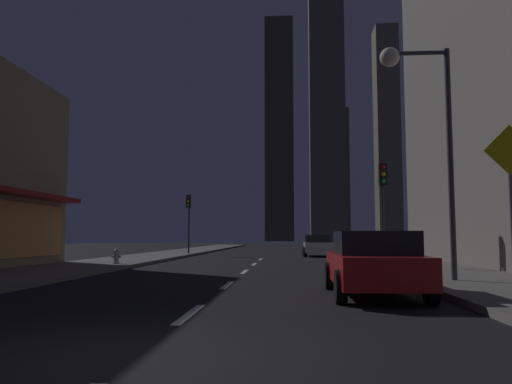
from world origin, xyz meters
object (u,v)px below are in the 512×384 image
car_parked_near (374,263)px  street_lamp_right (419,104)px  car_parked_far (317,245)px  pedestrian_crossing_sign (511,197)px  traffic_light_near_right (383,191)px  fire_hydrant_far_left (116,257)px  traffic_light_far_left (189,211)px

car_parked_near → street_lamp_right: size_ratio=0.64×
car_parked_far → pedestrian_crossing_sign: (2.00, -25.52, 1.28)m
traffic_light_near_right → car_parked_near: bearing=-101.9°
car_parked_far → pedestrian_crossing_sign: bearing=-85.5°
car_parked_far → car_parked_near: bearing=-90.0°
fire_hydrant_far_left → traffic_light_near_right: bearing=-5.8°
car_parked_far → traffic_light_far_left: size_ratio=1.01×
car_parked_near → car_parked_far: same height
car_parked_far → street_lamp_right: street_lamp_right is taller
car_parked_near → pedestrian_crossing_sign: (2.00, -2.48, 1.28)m
car_parked_far → pedestrian_crossing_sign: size_ratio=1.34×
car_parked_far → pedestrian_crossing_sign: pedestrian_crossing_sign is taller
car_parked_far → street_lamp_right: 20.93m
car_parked_near → pedestrian_crossing_sign: pedestrian_crossing_sign is taller
traffic_light_near_right → pedestrian_crossing_sign: bearing=-89.5°
fire_hydrant_far_left → traffic_light_near_right: traffic_light_near_right is taller
car_parked_near → traffic_light_far_left: traffic_light_far_left is taller
fire_hydrant_far_left → street_lamp_right: (11.28, -7.54, 4.61)m
traffic_light_near_right → street_lamp_right: bearing=-91.1°
car_parked_far → fire_hydrant_far_left: 15.99m
street_lamp_right → pedestrian_crossing_sign: 5.96m
traffic_light_far_left → pedestrian_crossing_sign: (11.10, -26.31, -1.18)m
traffic_light_far_left → pedestrian_crossing_sign: bearing=-67.1°
car_parked_near → traffic_light_far_left: 25.62m
car_parked_near → fire_hydrant_far_left: car_parked_near is taller
fire_hydrant_far_left → car_parked_near: bearing=-47.0°
street_lamp_right → car_parked_near: bearing=-124.0°
street_lamp_right → pedestrian_crossing_sign: bearing=-87.5°
car_parked_far → traffic_light_far_left: (-9.10, 0.79, 2.45)m
car_parked_far → fire_hydrant_far_left: car_parked_far is taller
fire_hydrant_far_left → car_parked_far: bearing=53.5°
car_parked_near → traffic_light_far_left: (-9.10, 23.83, 2.45)m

